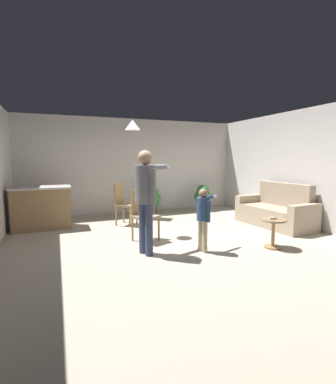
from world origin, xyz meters
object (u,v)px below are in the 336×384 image
object	(u,v)px
side_table_by_couch	(273,230)
person_adult	(146,191)
dining_chair_near_wall	(124,202)
potted_plant_by_wall	(203,196)
dining_chair_by_counter	(143,212)
potted_plant_corner	(152,198)
couch_floral	(276,212)
person_child	(203,213)
kitchen_counter	(42,208)
spare_remote_on_table	(273,218)
dining_chair_centre_back	(148,198)

from	to	relation	value
side_table_by_couch	person_adult	xyz separation A→B (m)	(-2.18, 0.52, 0.73)
side_table_by_couch	person_adult	size ratio (longest dim) A/B	0.30
dining_chair_near_wall	potted_plant_by_wall	world-z (taller)	dining_chair_near_wall
dining_chair_near_wall	dining_chair_by_counter	bearing A→B (deg)	44.23
potted_plant_corner	couch_floral	bearing A→B (deg)	-48.23
person_child	potted_plant_by_wall	world-z (taller)	person_child
kitchen_counter	spare_remote_on_table	world-z (taller)	kitchen_counter
potted_plant_by_wall	dining_chair_near_wall	bearing A→B (deg)	-161.29
potted_plant_by_wall	spare_remote_on_table	size ratio (longest dim) A/B	5.98
person_adult	spare_remote_on_table	xyz separation A→B (m)	(2.15, -0.53, -0.52)
dining_chair_by_counter	potted_plant_corner	size ratio (longest dim) A/B	1.29
person_child	dining_chair_near_wall	world-z (taller)	person_child
person_adult	kitchen_counter	bearing A→B (deg)	-163.45
side_table_by_couch	potted_plant_by_wall	size ratio (longest dim) A/B	0.67
person_adult	dining_chair_centre_back	world-z (taller)	person_adult
dining_chair_centre_back	dining_chair_by_counter	bearing A→B (deg)	-164.34
dining_chair_near_wall	potted_plant_by_wall	size ratio (longest dim) A/B	1.29
couch_floral	dining_chair_near_wall	size ratio (longest dim) A/B	1.86
person_adult	person_child	bearing A→B (deg)	57.99
kitchen_counter	dining_chair_centre_back	size ratio (longest dim) A/B	1.26
dining_chair_near_wall	spare_remote_on_table	bearing A→B (deg)	78.56
dining_chair_near_wall	dining_chair_centre_back	size ratio (longest dim) A/B	1.00
person_adult	potted_plant_corner	distance (m)	3.53
couch_floral	dining_chair_by_counter	xyz separation A→B (m)	(-3.25, 0.03, 0.21)
dining_chair_near_wall	person_adult	bearing A→B (deg)	38.71
couch_floral	potted_plant_corner	world-z (taller)	couch_floral
spare_remote_on_table	potted_plant_by_wall	bearing A→B (deg)	80.67
side_table_by_couch	dining_chair_near_wall	bearing A→B (deg)	127.34
dining_chair_by_counter	potted_plant_corner	xyz separation A→B (m)	(1.01, 2.48, -0.12)
couch_floral	potted_plant_corner	distance (m)	3.37
person_adult	person_child	size ratio (longest dim) A/B	1.58
person_adult	couch_floral	bearing A→B (deg)	84.82
dining_chair_by_counter	spare_remote_on_table	distance (m)	2.37
potted_plant_corner	potted_plant_by_wall	size ratio (longest dim) A/B	1.00
dining_chair_near_wall	potted_plant_corner	size ratio (longest dim) A/B	1.29
potted_plant_corner	spare_remote_on_table	distance (m)	3.92
dining_chair_near_wall	spare_remote_on_table	xyz separation A→B (m)	(2.04, -2.72, -0.01)
person_child	person_adult	bearing A→B (deg)	-121.69
dining_chair_centre_back	couch_floral	bearing A→B (deg)	-89.61
dining_chair_by_counter	potted_plant_by_wall	distance (m)	3.45
person_adult	dining_chair_near_wall	xyz separation A→B (m)	(0.11, 2.18, -0.52)
person_child	potted_plant_by_wall	size ratio (longest dim) A/B	1.39
potted_plant_corner	dining_chair_by_counter	bearing A→B (deg)	-112.07
person_adult	spare_remote_on_table	bearing A→B (deg)	58.58
potted_plant_corner	side_table_by_couch	bearing A→B (deg)	-75.22
side_table_by_couch	potted_plant_by_wall	bearing A→B (deg)	81.08
side_table_by_couch	dining_chair_by_counter	size ratio (longest dim) A/B	0.52
dining_chair_by_counter	dining_chair_near_wall	world-z (taller)	same
dining_chair_centre_back	spare_remote_on_table	bearing A→B (deg)	-121.35
couch_floral	kitchen_counter	world-z (taller)	couch_floral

